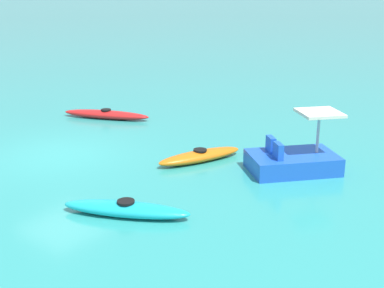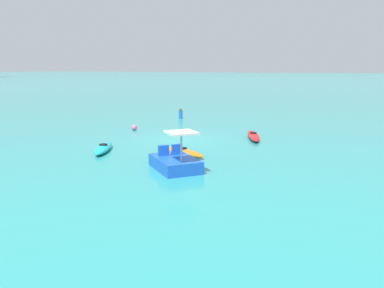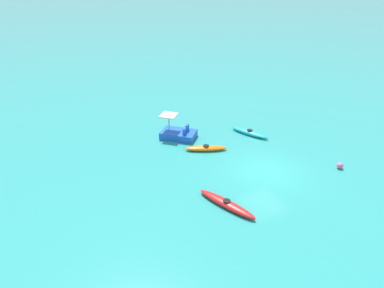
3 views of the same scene
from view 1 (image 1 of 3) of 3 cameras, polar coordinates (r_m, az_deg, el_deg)
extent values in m
plane|color=teal|center=(16.44, -14.25, -1.07)|extent=(600.00, 600.00, 0.00)
ellipsoid|color=orange|center=(15.26, 0.89, -1.33)|extent=(1.61, 2.76, 0.32)
cylinder|color=black|center=(15.21, 0.90, -0.67)|extent=(0.52, 0.52, 0.05)
ellipsoid|color=#19B7C6|center=(11.93, -7.24, -7.10)|extent=(2.95, 1.85, 0.32)
cylinder|color=black|center=(11.85, -7.27, -6.29)|extent=(0.54, 0.54, 0.05)
ellipsoid|color=red|center=(20.23, -9.40, 3.21)|extent=(3.42, 1.86, 0.32)
cylinder|color=black|center=(20.19, -9.43, 3.72)|extent=(0.50, 0.50, 0.05)
cube|color=blue|center=(14.74, 10.96, -2.00)|extent=(2.72, 2.79, 0.50)
cube|color=blue|center=(14.66, 8.64, -0.04)|extent=(0.43, 0.41, 0.44)
cube|color=blue|center=(14.13, 9.45, -0.76)|extent=(0.43, 0.41, 0.44)
cylinder|color=#B2B2B7|center=(14.77, 13.66, 1.12)|extent=(0.08, 0.08, 1.10)
cube|color=silver|center=(14.61, 13.83, 3.34)|extent=(1.55, 1.55, 0.08)
camera|label=2|loc=(21.30, 59.35, 6.36)|focal=36.88mm
camera|label=3|loc=(33.74, -15.78, 26.39)|focal=31.59mm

